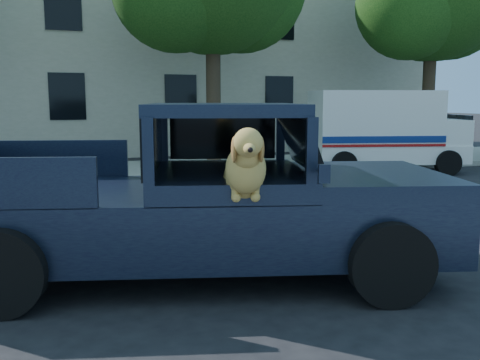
{
  "coord_description": "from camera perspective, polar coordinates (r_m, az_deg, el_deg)",
  "views": [
    {
      "loc": [
        -0.05,
        -5.92,
        2.12
      ],
      "look_at": [
        2.09,
        -0.3,
        1.2
      ],
      "focal_mm": 40.0,
      "sensor_mm": 36.0,
      "label": 1
    }
  ],
  "objects": [
    {
      "name": "mail_truck",
      "position": [
        16.11,
        14.97,
        4.48
      ],
      "size": [
        4.65,
        3.11,
        2.35
      ],
      "rotation": [
        0.0,
        0.0,
        -0.27
      ],
      "color": "silver",
      "rests_on": "ground"
    },
    {
      "name": "ground",
      "position": [
        6.29,
        -19.51,
        -11.52
      ],
      "size": [
        120.0,
        120.0,
        0.0
      ],
      "primitive_type": "plane",
      "color": "black",
      "rests_on": "ground"
    },
    {
      "name": "lane_stripes",
      "position": [
        9.78,
        -8.25,
        -3.9
      ],
      "size": [
        21.6,
        0.14,
        0.01
      ],
      "primitive_type": null,
      "color": "silver",
      "rests_on": "ground"
    },
    {
      "name": "pickup_truck",
      "position": [
        6.42,
        -5.02,
        -4.15
      ],
      "size": [
        6.16,
        3.81,
        2.06
      ],
      "rotation": [
        0.0,
        0.0,
        -0.29
      ],
      "color": "black",
      "rests_on": "ground"
    },
    {
      "name": "far_sidewalk",
      "position": [
        15.26,
        -20.45,
        0.42
      ],
      "size": [
        60.0,
        4.0,
        0.15
      ],
      "primitive_type": "cube",
      "color": "gray",
      "rests_on": "ground"
    },
    {
      "name": "building_main",
      "position": [
        22.76,
        -13.45,
        14.43
      ],
      "size": [
        26.0,
        6.0,
        9.0
      ],
      "primitive_type": "cube",
      "color": "beige",
      "rests_on": "ground"
    }
  ]
}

